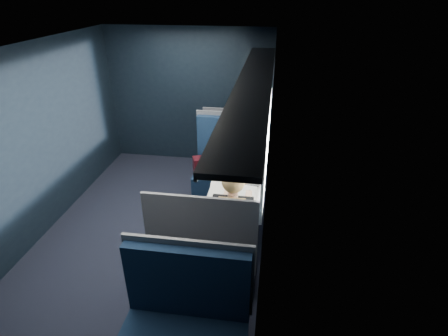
# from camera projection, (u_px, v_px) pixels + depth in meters

# --- Properties ---
(ground) EXTENTS (2.80, 4.20, 0.01)m
(ground) POSITION_uv_depth(u_px,v_px,m) (158.00, 226.00, 4.67)
(ground) COLOR black
(room_shell) EXTENTS (3.00, 4.40, 2.40)m
(room_shell) POSITION_uv_depth(u_px,v_px,m) (148.00, 122.00, 3.98)
(room_shell) COLOR black
(room_shell) RESTS_ON ground
(table) EXTENTS (0.62, 1.00, 0.74)m
(table) POSITION_uv_depth(u_px,v_px,m) (235.00, 190.00, 4.23)
(table) COLOR #54565E
(table) RESTS_ON ground
(seat_bay_near) EXTENTS (1.05, 0.62, 1.26)m
(seat_bay_near) POSITION_uv_depth(u_px,v_px,m) (228.00, 172.00, 5.13)
(seat_bay_near) COLOR #0B1A32
(seat_bay_near) RESTS_ON ground
(seat_bay_far) EXTENTS (1.04, 0.62, 1.26)m
(seat_bay_far) POSITION_uv_depth(u_px,v_px,m) (207.00, 253.00, 3.60)
(seat_bay_far) COLOR #0B1A32
(seat_bay_far) RESTS_ON ground
(seat_row_front) EXTENTS (1.04, 0.51, 1.16)m
(seat_row_front) POSITION_uv_depth(u_px,v_px,m) (236.00, 147.00, 5.94)
(seat_row_front) COLOR #0B1A32
(seat_row_front) RESTS_ON ground
(seat_row_back) EXTENTS (1.04, 0.51, 1.16)m
(seat_row_back) POSITION_uv_depth(u_px,v_px,m) (185.00, 330.00, 2.80)
(seat_row_back) COLOR #0B1A32
(seat_row_back) RESTS_ON ground
(man) EXTENTS (0.53, 0.56, 1.32)m
(man) POSITION_uv_depth(u_px,v_px,m) (246.00, 160.00, 4.80)
(man) COLOR black
(man) RESTS_ON ground
(woman) EXTENTS (0.53, 0.56, 1.32)m
(woman) POSITION_uv_depth(u_px,v_px,m) (233.00, 220.00, 3.57)
(woman) COLOR black
(woman) RESTS_ON ground
(papers) EXTENTS (0.62, 0.85, 0.01)m
(papers) POSITION_uv_depth(u_px,v_px,m) (234.00, 183.00, 4.20)
(papers) COLOR white
(papers) RESTS_ON table
(laptop) EXTENTS (0.24, 0.31, 0.22)m
(laptop) POSITION_uv_depth(u_px,v_px,m) (255.00, 176.00, 4.24)
(laptop) COLOR silver
(laptop) RESTS_ON table
(bottle_small) EXTENTS (0.07, 0.07, 0.24)m
(bottle_small) POSITION_uv_depth(u_px,v_px,m) (252.00, 166.00, 4.37)
(bottle_small) COLOR silver
(bottle_small) RESTS_ON table
(cup) EXTENTS (0.06, 0.06, 0.08)m
(cup) POSITION_uv_depth(u_px,v_px,m) (259.00, 170.00, 4.43)
(cup) COLOR white
(cup) RESTS_ON table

